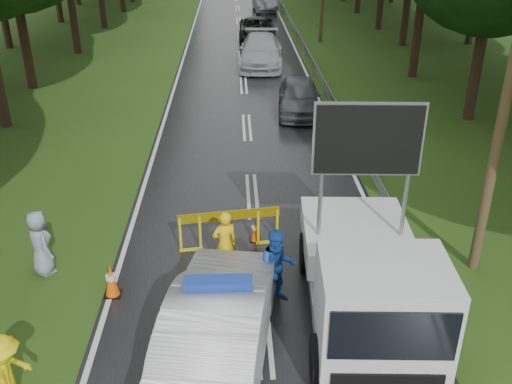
{
  "coord_description": "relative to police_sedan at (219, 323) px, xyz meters",
  "views": [
    {
      "loc": [
        -0.52,
        -9.31,
        7.78
      ],
      "look_at": [
        0.02,
        3.67,
        1.3
      ],
      "focal_mm": 40.0,
      "sensor_mm": 36.0,
      "label": 1
    }
  ],
  "objects": [
    {
      "name": "ground",
      "position": [
        0.86,
        0.86,
        -0.84
      ],
      "size": [
        160.0,
        160.0,
        0.0
      ],
      "primitive_type": "plane",
      "color": "#244513",
      "rests_on": "ground"
    },
    {
      "name": "road",
      "position": [
        0.86,
        30.86,
        -0.83
      ],
      "size": [
        7.0,
        140.0,
        0.02
      ],
      "primitive_type": "cube",
      "color": "black",
      "rests_on": "ground"
    },
    {
      "name": "guardrail",
      "position": [
        4.56,
        30.52,
        -0.29
      ],
      "size": [
        0.12,
        60.06,
        0.7
      ],
      "color": "gray",
      "rests_on": "ground"
    },
    {
      "name": "police_sedan",
      "position": [
        0.0,
        0.0,
        0.0
      ],
      "size": [
        2.51,
        5.25,
        1.83
      ],
      "rotation": [
        0.0,
        0.0,
        2.99
      ],
      "color": "silver",
      "rests_on": "ground"
    },
    {
      "name": "work_truck",
      "position": [
        2.97,
        0.81,
        0.34
      ],
      "size": [
        2.71,
        5.56,
        4.33
      ],
      "rotation": [
        0.0,
        0.0,
        -0.06
      ],
      "color": "gray",
      "rests_on": "ground"
    },
    {
      "name": "barrier",
      "position": [
        0.18,
        3.99,
        -0.04
      ],
      "size": [
        2.54,
        0.42,
        1.06
      ],
      "rotation": [
        0.0,
        0.0,
        0.14
      ],
      "color": "yellow",
      "rests_on": "ground"
    },
    {
      "name": "officer",
      "position": [
        0.08,
        2.86,
        -0.02
      ],
      "size": [
        0.69,
        0.57,
        1.64
      ],
      "primitive_type": "imported",
      "rotation": [
        0.0,
        0.0,
        3.48
      ],
      "color": "yellow",
      "rests_on": "ground"
    },
    {
      "name": "civilian",
      "position": [
        1.22,
        1.74,
        0.04
      ],
      "size": [
        0.96,
        0.81,
        1.76
      ],
      "primitive_type": "imported",
      "rotation": [
        0.0,
        0.0,
        0.18
      ],
      "color": "#1A4AAB",
      "rests_on": "ground"
    },
    {
      "name": "bystander_left",
      "position": [
        -3.49,
        -1.23,
        -0.01
      ],
      "size": [
        0.91,
        1.21,
        1.66
      ],
      "primitive_type": "imported",
      "rotation": [
        0.0,
        0.0,
        1.26
      ],
      "color": "yellow",
      "rests_on": "ground"
    },
    {
      "name": "bystander_right",
      "position": [
        -4.21,
        3.06,
        -0.02
      ],
      "size": [
        0.9,
        0.94,
        1.62
      ],
      "primitive_type": "imported",
      "rotation": [
        0.0,
        0.0,
        2.24
      ],
      "color": "gray",
      "rests_on": "ground"
    },
    {
      "name": "queue_car_first",
      "position": [
        3.09,
        14.58,
        -0.11
      ],
      "size": [
        2.04,
        4.38,
        1.45
      ],
      "primitive_type": "imported",
      "rotation": [
        0.0,
        0.0,
        -0.08
      ],
      "color": "#414449",
      "rests_on": "ground"
    },
    {
      "name": "queue_car_second",
      "position": [
        1.88,
        22.67,
        -0.02
      ],
      "size": [
        2.63,
        5.73,
        1.62
      ],
      "primitive_type": "imported",
      "rotation": [
        0.0,
        0.0,
        -0.06
      ],
      "color": "#989AA0",
      "rests_on": "ground"
    },
    {
      "name": "queue_car_third",
      "position": [
        1.97,
        29.63,
        -0.14
      ],
      "size": [
        2.42,
        5.03,
        1.38
      ],
      "primitive_type": "imported",
      "rotation": [
        0.0,
        0.0,
        -0.03
      ],
      "color": "black",
      "rests_on": "ground"
    },
    {
      "name": "queue_car_fourth",
      "position": [
        3.08,
        41.21,
        -0.05
      ],
      "size": [
        1.94,
        4.86,
        1.57
      ],
      "primitive_type": "imported",
      "rotation": [
        0.0,
        0.0,
        0.06
      ],
      "color": "#3D4044",
      "rests_on": "ground"
    },
    {
      "name": "cone_center",
      "position": [
        1.18,
        2.86,
        -0.52
      ],
      "size": [
        0.31,
        0.31,
        0.65
      ],
      "color": "black",
      "rests_on": "ground"
    },
    {
      "name": "cone_far",
      "position": [
        0.84,
        4.3,
        -0.52
      ],
      "size": [
        0.3,
        0.3,
        0.64
      ],
      "color": "black",
      "rests_on": "ground"
    },
    {
      "name": "cone_left_mid",
      "position": [
        -2.44,
        2.08,
        -0.44
      ],
      "size": [
        0.38,
        0.38,
        0.81
      ],
      "color": "black",
      "rests_on": "ground"
    },
    {
      "name": "cone_right",
      "position": [
        3.27,
        2.94,
        -0.52
      ],
      "size": [
        0.31,
        0.31,
        0.65
      ],
      "color": "black",
      "rests_on": "ground"
    }
  ]
}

